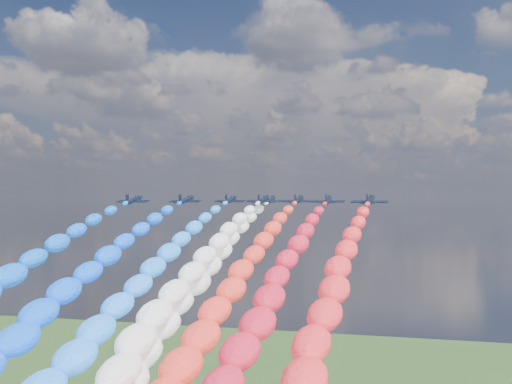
% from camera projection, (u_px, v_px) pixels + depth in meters
% --- Properties ---
extents(jet_0, '(8.63, 11.53, 4.29)m').
position_uv_depth(jet_0, '(134.00, 200.00, 171.63)').
color(jet_0, black).
extents(jet_1, '(8.39, 11.36, 4.29)m').
position_uv_depth(jet_1, '(186.00, 200.00, 177.35)').
color(jet_1, black).
extents(trail_1, '(6.36, 104.10, 39.81)m').
position_uv_depth(trail_1, '(77.00, 296.00, 125.84)').
color(trail_1, '#0D53FD').
extents(jet_2, '(8.31, 11.30, 4.29)m').
position_uv_depth(jet_2, '(231.00, 200.00, 185.40)').
color(jet_2, black).
extents(trail_2, '(6.36, 104.10, 39.81)m').
position_uv_depth(trail_2, '(145.00, 290.00, 133.90)').
color(trail_2, '#257EFF').
extents(jet_3, '(8.29, 11.28, 4.29)m').
position_uv_depth(jet_3, '(263.00, 200.00, 176.28)').
color(jet_3, black).
extents(trail_3, '(6.36, 104.10, 39.81)m').
position_uv_depth(trail_3, '(184.00, 297.00, 124.77)').
color(trail_3, white).
extents(jet_4, '(8.75, 11.62, 4.29)m').
position_uv_depth(jet_4, '(271.00, 200.00, 189.33)').
color(jet_4, black).
extents(trail_4, '(6.36, 104.10, 39.81)m').
position_uv_depth(trail_4, '(203.00, 288.00, 137.83)').
color(trail_4, white).
extents(jet_5, '(8.18, 11.20, 4.29)m').
position_uv_depth(jet_5, '(298.00, 200.00, 179.83)').
color(jet_5, black).
extents(trail_5, '(6.36, 104.10, 39.81)m').
position_uv_depth(trail_5, '(237.00, 294.00, 128.33)').
color(trail_5, '#F7352B').
extents(jet_6, '(8.74, 11.61, 4.29)m').
position_uv_depth(jet_6, '(328.00, 200.00, 168.58)').
color(jet_6, black).
extents(trail_6, '(6.36, 104.10, 39.81)m').
position_uv_depth(trail_6, '(273.00, 304.00, 117.08)').
color(trail_6, red).
extents(jet_7, '(8.51, 11.45, 4.29)m').
position_uv_depth(jet_7, '(370.00, 200.00, 153.17)').
color(jet_7, black).
extents(trail_7, '(6.36, 104.10, 39.81)m').
position_uv_depth(trail_7, '(328.00, 320.00, 101.67)').
color(trail_7, '#F82931').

